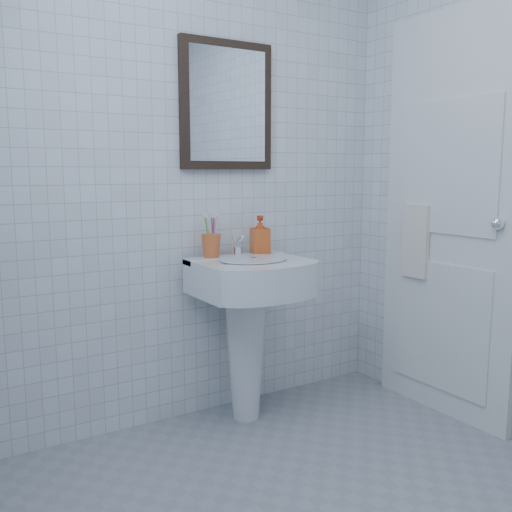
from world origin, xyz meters
TOP-DOWN VIEW (x-y plane):
  - wall_back at (0.00, 1.20)m, footprint 2.20×0.02m
  - washbasin at (0.18, 0.98)m, footprint 0.53×0.39m
  - faucet at (0.18, 1.08)m, footprint 0.04×0.10m
  - toothbrush_cup at (0.04, 1.11)m, footprint 0.12×0.12m
  - soap_dispenser at (0.31, 1.09)m, footprint 0.10×0.11m
  - wall_mirror at (0.18, 1.18)m, footprint 0.50×0.04m
  - bathroom_door at (1.08, 0.55)m, footprint 0.04×0.80m
  - towel_ring at (1.06, 0.72)m, footprint 0.01×0.18m
  - hand_towel at (1.04, 0.72)m, footprint 0.03×0.16m

SIDE VIEW (x-z plane):
  - washbasin at x=0.18m, z-range 0.14..0.96m
  - faucet at x=0.18m, z-range 0.80..0.91m
  - hand_towel at x=1.04m, z-range 0.68..1.06m
  - toothbrush_cup at x=0.04m, z-range 0.82..0.93m
  - soap_dispenser at x=0.31m, z-range 0.82..1.01m
  - bathroom_door at x=1.08m, z-range 0.00..2.00m
  - towel_ring at x=1.06m, z-range 0.96..1.14m
  - wall_back at x=0.00m, z-range 0.00..2.50m
  - wall_mirror at x=0.18m, z-range 1.24..1.86m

